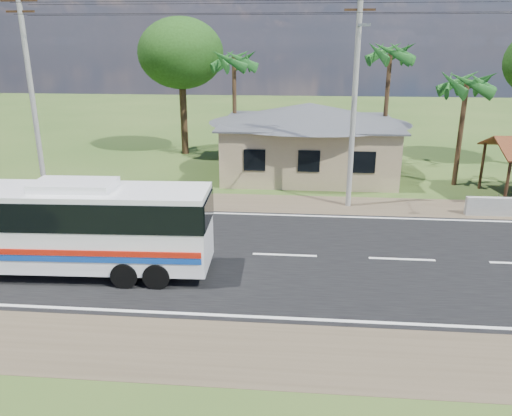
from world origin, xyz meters
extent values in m
plane|color=#2C4A1A|center=(0.00, 0.00, 0.00)|extent=(120.00, 120.00, 0.00)
cube|color=black|center=(0.00, 0.00, 0.01)|extent=(120.00, 10.00, 0.02)
cube|color=brown|center=(0.00, 6.50, 0.01)|extent=(120.00, 3.00, 0.01)
cube|color=brown|center=(0.00, -6.50, 0.01)|extent=(120.00, 3.00, 0.01)
cube|color=silver|center=(0.00, 4.70, 0.03)|extent=(120.00, 0.15, 0.01)
cube|color=silver|center=(0.00, -4.70, 0.03)|extent=(120.00, 0.15, 0.01)
cube|color=silver|center=(0.00, 0.00, 0.03)|extent=(120.00, 0.15, 0.01)
cube|color=tan|center=(1.00, 13.00, 1.60)|extent=(10.00, 8.00, 3.20)
cube|color=#4C4F54|center=(1.00, 13.00, 3.25)|extent=(10.60, 8.60, 0.10)
pyramid|color=#4C4F54|center=(1.00, 13.00, 4.40)|extent=(12.40, 10.00, 1.20)
cube|color=black|center=(-2.00, 8.98, 1.70)|extent=(1.20, 0.08, 1.20)
cube|color=black|center=(1.00, 8.98, 1.70)|extent=(1.20, 0.08, 1.20)
cube|color=black|center=(4.00, 8.98, 1.70)|extent=(1.20, 0.08, 1.20)
cylinder|color=#3A2715|center=(10.70, 6.70, 1.30)|extent=(0.16, 0.16, 2.60)
cylinder|color=#3A2715|center=(10.70, 10.30, 1.30)|extent=(0.16, 0.16, 2.60)
cylinder|color=#9E9E99|center=(-13.00, 6.50, 5.50)|extent=(0.26, 0.26, 11.00)
cube|color=#3A2715|center=(-13.00, 6.50, 9.80)|extent=(1.80, 0.12, 0.12)
cube|color=#3A2715|center=(-13.00, 6.50, 9.30)|extent=(1.40, 0.10, 0.10)
cylinder|color=#9E9E99|center=(3.00, 6.50, 5.50)|extent=(0.26, 0.26, 11.00)
cube|color=#3A2715|center=(3.00, 6.50, 9.30)|extent=(1.40, 0.10, 0.10)
cylinder|color=gray|center=(3.00, 5.50, 8.60)|extent=(0.08, 2.00, 0.08)
cube|color=gray|center=(3.00, 4.50, 8.60)|extent=(0.50, 0.18, 0.12)
cylinder|color=black|center=(-5.00, 6.50, 9.60)|extent=(16.00, 0.02, 0.02)
cylinder|color=#47301E|center=(9.50, 11.00, 3.00)|extent=(0.28, 0.28, 6.00)
cylinder|color=#47301E|center=(6.00, 15.50, 3.75)|extent=(0.28, 0.28, 7.50)
cylinder|color=#47301E|center=(-4.00, 16.00, 3.50)|extent=(0.28, 0.28, 7.00)
cylinder|color=#47301E|center=(-8.00, 18.00, 2.97)|extent=(0.50, 0.50, 5.95)
ellipsoid|color=#18360E|center=(-8.00, 18.00, 7.15)|extent=(6.00, 6.00, 4.92)
cube|color=white|center=(-8.09, -2.19, 1.78)|extent=(11.06, 2.71, 2.74)
cube|color=black|center=(-8.09, -2.19, 2.47)|extent=(11.11, 2.76, 1.01)
cube|color=#B61A0B|center=(-8.05, -3.35, 1.28)|extent=(10.79, 0.45, 0.20)
cube|color=#0E3B9A|center=(-8.05, -3.35, 1.05)|extent=(10.79, 0.45, 0.20)
cube|color=white|center=(-7.18, -2.15, 3.29)|extent=(2.80, 1.57, 0.27)
cylinder|color=black|center=(-5.31, -3.13, 0.46)|extent=(0.93, 0.36, 0.91)
cylinder|color=black|center=(-5.39, -1.03, 0.46)|extent=(0.93, 0.36, 0.91)
cylinder|color=black|center=(-4.21, -3.09, 0.46)|extent=(0.93, 0.36, 0.91)
cylinder|color=black|center=(-4.29, -0.99, 0.46)|extent=(0.93, 0.36, 0.91)
imported|color=black|center=(9.68, 6.11, 0.45)|extent=(1.82, 1.03, 0.91)
camera|label=1|loc=(0.46, -17.92, 7.97)|focal=35.00mm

